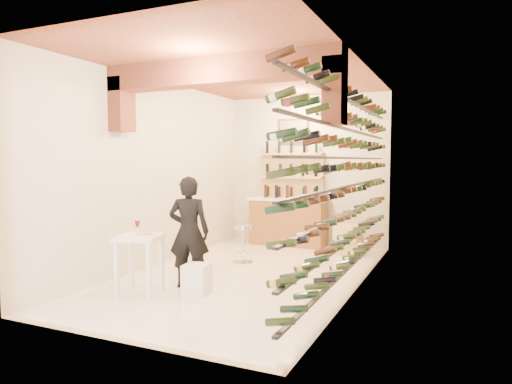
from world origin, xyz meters
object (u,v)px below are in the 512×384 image
back_counter (288,220)px  white_stool (197,279)px  wine_rack (345,179)px  chrome_barstool (243,241)px  person (189,232)px  tasting_table (140,246)px  crate_lower (348,247)px

back_counter → white_stool: 3.93m
wine_rack → chrome_barstool: wine_rack is taller
back_counter → person: (-0.17, -3.64, 0.27)m
white_stool → chrome_barstool: 1.95m
white_stool → back_counter: bearing=91.7°
wine_rack → person: 2.36m
back_counter → person: person is taller
white_stool → tasting_table: bearing=-156.1°
person → back_counter: bearing=-111.4°
tasting_table → crate_lower: size_ratio=2.05×
tasting_table → person: person is taller
person → chrome_barstool: 1.71m
wine_rack → chrome_barstool: bearing=161.0°
tasting_table → chrome_barstool: (0.47, 2.24, -0.27)m
back_counter → person: bearing=-92.7°
wine_rack → back_counter: 3.38m
white_stool → person: 0.71m
white_stool → chrome_barstool: size_ratio=0.61×
tasting_table → crate_lower: tasting_table is taller
back_counter → crate_lower: back_counter is taller
crate_lower → person: bearing=-116.1°
wine_rack → chrome_barstool: 2.36m
back_counter → crate_lower: 1.52m
back_counter → wine_rack: bearing=-55.3°
back_counter → tasting_table: 4.27m
chrome_barstool → tasting_table: bearing=-101.9°
wine_rack → crate_lower: wine_rack is taller
tasting_table → white_stool: (0.70, 0.31, -0.46)m
wine_rack → tasting_table: wine_rack is taller
wine_rack → chrome_barstool: size_ratio=8.42×
back_counter → white_stool: size_ratio=4.13×
back_counter → crate_lower: bearing=-17.8°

